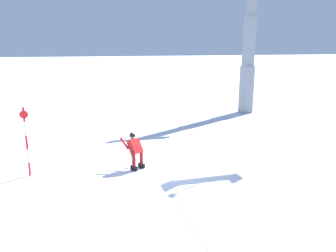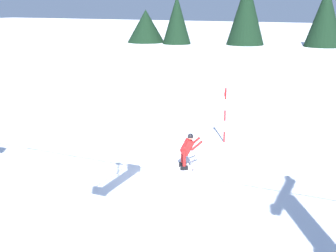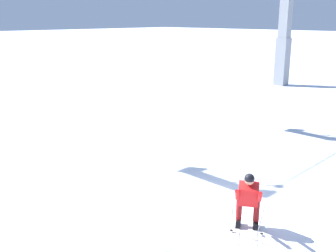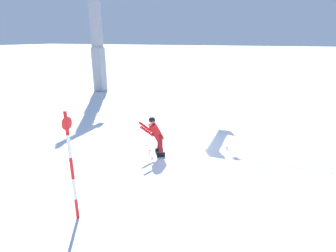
{
  "view_description": "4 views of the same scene",
  "coord_description": "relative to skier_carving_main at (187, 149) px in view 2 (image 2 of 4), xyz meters",
  "views": [
    {
      "loc": [
        11.36,
        -3.2,
        4.53
      ],
      "look_at": [
        0.56,
        -0.21,
        1.77
      ],
      "focal_mm": 35.27,
      "sensor_mm": 36.0,
      "label": 1
    },
    {
      "loc": [
        -6.16,
        13.35,
        6.11
      ],
      "look_at": [
        0.09,
        -0.31,
        1.88
      ],
      "focal_mm": 47.09,
      "sensor_mm": 36.0,
      "label": 2
    },
    {
      "loc": [
        -7.1,
        -5.49,
        4.52
      ],
      "look_at": [
        -1.0,
        0.44,
        2.19
      ],
      "focal_mm": 42.67,
      "sensor_mm": 36.0,
      "label": 3
    },
    {
      "loc": [
        3.15,
        -9.02,
        3.85
      ],
      "look_at": [
        -0.07,
        -0.63,
        0.88
      ],
      "focal_mm": 28.73,
      "sensor_mm": 36.0,
      "label": 4
    }
  ],
  "objects": [
    {
      "name": "skier_carving_main",
      "position": [
        0.0,
        0.0,
        0.0
      ],
      "size": [
        1.62,
        1.29,
        1.49
      ],
      "color": "white",
      "rests_on": "ground_plane"
    },
    {
      "name": "trail_marker_pole",
      "position": [
        -0.29,
        -3.75,
        0.55
      ],
      "size": [
        0.07,
        0.28,
        2.48
      ],
      "color": "red",
      "rests_on": "ground_plane"
    },
    {
      "name": "tree_line_ridge",
      "position": [
        9.03,
        -50.69,
        3.39
      ],
      "size": [
        40.01,
        10.46,
        9.91
      ],
      "color": "black",
      "rests_on": "ground_plane"
    },
    {
      "name": "ground_plane",
      "position": [
        0.27,
        1.26,
        -0.77
      ],
      "size": [
        260.0,
        260.0,
        0.0
      ],
      "primitive_type": "plane",
      "color": "white"
    }
  ]
}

